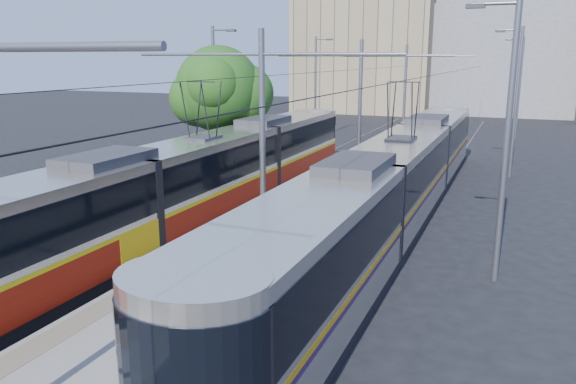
% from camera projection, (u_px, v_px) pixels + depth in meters
% --- Properties ---
extents(ground, '(160.00, 160.00, 0.00)m').
position_uv_depth(ground, '(108.00, 361.00, 12.15)').
color(ground, black).
rests_on(ground, ground).
extents(platform, '(4.00, 50.00, 0.30)m').
position_uv_depth(platform, '(341.00, 189.00, 27.39)').
color(platform, gray).
rests_on(platform, ground).
extents(tactile_strip_left, '(0.70, 50.00, 0.01)m').
position_uv_depth(tactile_strip_left, '(313.00, 183.00, 27.89)').
color(tactile_strip_left, gray).
rests_on(tactile_strip_left, platform).
extents(tactile_strip_right, '(0.70, 50.00, 0.01)m').
position_uv_depth(tactile_strip_right, '(370.00, 188.00, 26.81)').
color(tactile_strip_right, gray).
rests_on(tactile_strip_right, platform).
extents(rails, '(8.71, 70.00, 0.03)m').
position_uv_depth(rails, '(341.00, 192.00, 27.42)').
color(rails, gray).
rests_on(rails, ground).
extents(tram_left, '(2.43, 28.12, 5.50)m').
position_uv_depth(tram_left, '(205.00, 179.00, 22.27)').
color(tram_left, black).
rests_on(tram_left, ground).
extents(tram_right, '(2.43, 32.09, 5.50)m').
position_uv_depth(tram_right, '(399.00, 176.00, 22.00)').
color(tram_right, black).
rests_on(tram_right, ground).
extents(catenary, '(9.20, 70.00, 7.00)m').
position_uv_depth(catenary, '(324.00, 103.00, 23.81)').
color(catenary, slate).
rests_on(catenary, platform).
extents(street_lamps, '(15.18, 38.22, 8.00)m').
position_uv_depth(street_lamps, '(365.00, 100.00, 30.04)').
color(street_lamps, slate).
rests_on(street_lamps, ground).
extents(shelter, '(0.72, 1.03, 2.11)m').
position_uv_depth(shelter, '(343.00, 176.00, 24.30)').
color(shelter, black).
rests_on(shelter, platform).
extents(tree, '(4.84, 4.47, 7.02)m').
position_uv_depth(tree, '(225.00, 90.00, 28.83)').
color(tree, '#382314').
rests_on(tree, ground).
extents(building_left, '(16.32, 12.24, 15.00)m').
position_uv_depth(building_left, '(369.00, 48.00, 68.03)').
color(building_left, '#9B8A69').
rests_on(building_left, ground).
extents(building_centre, '(18.36, 14.28, 14.06)m').
position_uv_depth(building_centre, '(510.00, 52.00, 65.78)').
color(building_centre, gray).
rests_on(building_centre, ground).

